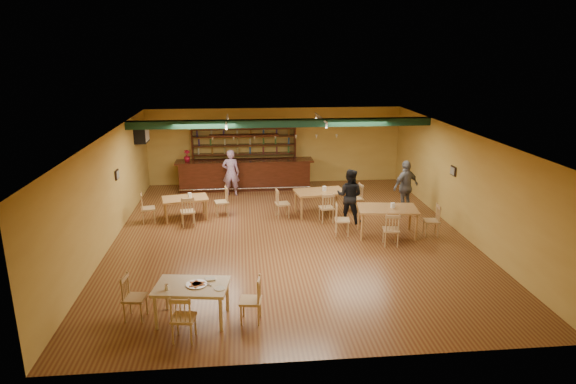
{
  "coord_description": "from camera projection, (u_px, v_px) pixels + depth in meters",
  "views": [
    {
      "loc": [
        -1.35,
        -13.41,
        5.24
      ],
      "look_at": [
        -0.0,
        0.6,
        1.15
      ],
      "focal_mm": 30.95,
      "sensor_mm": 36.0,
      "label": 1
    }
  ],
  "objects": [
    {
      "name": "track_rail_right",
      "position": [
        321.0,
        118.0,
        16.96
      ],
      "size": [
        0.05,
        2.5,
        0.05
      ],
      "primitive_type": "cube",
      "color": "white",
      "rests_on": "ceiling"
    },
    {
      "name": "pizza_server",
      "position": [
        205.0,
        283.0,
        9.81
      ],
      "size": [
        0.3,
        0.28,
        0.0
      ],
      "primitive_type": "cube",
      "rotation": [
        0.0,
        0.0,
        -0.75
      ],
      "color": "silver",
      "rests_on": "pizza_tray"
    },
    {
      "name": "track_rail_left",
      "position": [
        227.0,
        119.0,
        16.66
      ],
      "size": [
        0.05,
        2.5,
        0.05
      ],
      "primitive_type": "cube",
      "color": "white",
      "rests_on": "ceiling"
    },
    {
      "name": "parmesan_shaker",
      "position": [
        167.0,
        287.0,
        9.54
      ],
      "size": [
        0.08,
        0.08,
        0.11
      ],
      "primitive_type": "cylinder",
      "rotation": [
        0.0,
        0.0,
        -0.14
      ],
      "color": "#EAE5C6",
      "rests_on": "near_table"
    },
    {
      "name": "poinsettia",
      "position": [
        187.0,
        156.0,
        18.64
      ],
      "size": [
        0.31,
        0.31,
        0.44
      ],
      "primitive_type": "imported",
      "rotation": [
        0.0,
        0.0,
        0.35
      ],
      "color": "maroon",
      "rests_on": "bar_counter"
    },
    {
      "name": "floor",
      "position": [
        290.0,
        236.0,
        14.4
      ],
      "size": [
        12.0,
        12.0,
        0.0
      ],
      "primitive_type": "plane",
      "color": "#592F19",
      "rests_on": "ground"
    },
    {
      "name": "ac_unit",
      "position": [
        142.0,
        134.0,
        17.32
      ],
      "size": [
        0.34,
        0.7,
        0.48
      ],
      "primitive_type": "cube",
      "color": "white",
      "rests_on": "wall_left"
    },
    {
      "name": "back_bar_hutch",
      "position": [
        244.0,
        156.0,
        19.5
      ],
      "size": [
        4.04,
        0.4,
        2.28
      ],
      "primitive_type": "cube",
      "color": "black",
      "rests_on": "ground"
    },
    {
      "name": "dining_table_b",
      "position": [
        320.0,
        203.0,
        16.16
      ],
      "size": [
        1.7,
        1.15,
        0.79
      ],
      "primitive_type": "cube",
      "rotation": [
        0.0,
        0.0,
        0.13
      ],
      "color": "olive",
      "rests_on": "ground"
    },
    {
      "name": "side_plate",
      "position": [
        220.0,
        288.0,
        9.6
      ],
      "size": [
        0.25,
        0.25,
        0.01
      ],
      "primitive_type": "cylinder",
      "rotation": [
        0.0,
        0.0,
        -0.14
      ],
      "color": "white",
      "rests_on": "near_table"
    },
    {
      "name": "bar_counter",
      "position": [
        245.0,
        175.0,
        19.05
      ],
      "size": [
        5.22,
        0.85,
        1.13
      ],
      "primitive_type": "cube",
      "color": "black",
      "rests_on": "ground"
    },
    {
      "name": "picture_left",
      "position": [
        117.0,
        175.0,
        14.43
      ],
      "size": [
        0.04,
        0.34,
        0.28
      ],
      "primitive_type": "cube",
      "color": "black",
      "rests_on": "wall_left"
    },
    {
      "name": "dining_table_d",
      "position": [
        387.0,
        222.0,
        14.34
      ],
      "size": [
        1.79,
        1.21,
        0.84
      ],
      "primitive_type": "cube",
      "rotation": [
        0.0,
        0.0,
        -0.13
      ],
      "color": "olive",
      "rests_on": "ground"
    },
    {
      "name": "patron_right_b",
      "position": [
        406.0,
        187.0,
        16.23
      ],
      "size": [
        1.11,
        0.83,
        1.75
      ],
      "primitive_type": "imported",
      "rotation": [
        0.0,
        0.0,
        3.59
      ],
      "color": "slate",
      "rests_on": "ground"
    },
    {
      "name": "napkin_stack",
      "position": [
        210.0,
        279.0,
        9.97
      ],
      "size": [
        0.22,
        0.18,
        0.03
      ],
      "primitive_type": "cube",
      "rotation": [
        0.0,
        0.0,
        0.17
      ],
      "color": "white",
      "rests_on": "near_table"
    },
    {
      "name": "ceiling_beam",
      "position": [
        282.0,
        123.0,
        16.28
      ],
      "size": [
        10.0,
        0.3,
        0.25
      ],
      "primitive_type": "cube",
      "color": "black",
      "rests_on": "ceiling"
    },
    {
      "name": "near_table",
      "position": [
        193.0,
        303.0,
        9.85
      ],
      "size": [
        1.54,
        1.11,
        0.76
      ],
      "primitive_type": "cube",
      "rotation": [
        0.0,
        0.0,
        -0.14
      ],
      "color": "#CEB38A",
      "rests_on": "ground"
    },
    {
      "name": "picture_right",
      "position": [
        453.0,
        171.0,
        14.86
      ],
      "size": [
        0.04,
        0.34,
        0.28
      ],
      "primitive_type": "cube",
      "color": "black",
      "rests_on": "wall_right"
    },
    {
      "name": "patron_bar",
      "position": [
        231.0,
        173.0,
        18.14
      ],
      "size": [
        0.64,
        0.43,
        1.72
      ],
      "primitive_type": "imported",
      "rotation": [
        0.0,
        0.0,
        3.11
      ],
      "color": "#8B489C",
      "rests_on": "ground"
    },
    {
      "name": "dining_table_a",
      "position": [
        186.0,
        208.0,
        15.75
      ],
      "size": [
        1.54,
        1.1,
        0.7
      ],
      "primitive_type": "cube",
      "rotation": [
        0.0,
        0.0,
        0.2
      ],
      "color": "olive",
      "rests_on": "ground"
    },
    {
      "name": "pizza_tray",
      "position": [
        197.0,
        285.0,
        9.75
      ],
      "size": [
        0.43,
        0.43,
        0.01
      ],
      "primitive_type": "cylinder",
      "rotation": [
        0.0,
        0.0,
        -0.08
      ],
      "color": "silver",
      "rests_on": "near_table"
    },
    {
      "name": "patron_right_a",
      "position": [
        350.0,
        196.0,
        15.34
      ],
      "size": [
        1.02,
        0.94,
        1.69
      ],
      "primitive_type": "imported",
      "rotation": [
        0.0,
        0.0,
        2.68
      ],
      "color": "black",
      "rests_on": "ground"
    }
  ]
}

